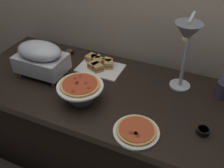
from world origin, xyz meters
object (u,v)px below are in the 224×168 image
object	(u,v)px
heat_lamp	(187,40)
utensil_holder	(223,89)
pizza_plate_front	(136,131)
pizza_plate_center	(80,87)
sauce_cup_near	(203,131)
sauce_cup_far	(69,52)
chafing_dish	(41,57)
sandwich_platter	(99,64)

from	to	relation	value
heat_lamp	utensil_holder	xyz separation A→B (m)	(0.27, 0.12, -0.35)
heat_lamp	pizza_plate_front	world-z (taller)	heat_lamp
pizza_plate_front	utensil_holder	world-z (taller)	utensil_holder
pizza_plate_center	sauce_cup_near	size ratio (longest dim) A/B	4.16
pizza_plate_front	utensil_holder	bearing A→B (deg)	52.31
sauce_cup_far	heat_lamp	bearing A→B (deg)	-12.21
sauce_cup_near	utensil_holder	bearing A→B (deg)	80.47
heat_lamp	sauce_cup_near	world-z (taller)	heat_lamp
heat_lamp	utensil_holder	bearing A→B (deg)	24.61
sauce_cup_near	sauce_cup_far	world-z (taller)	sauce_cup_near
pizza_plate_center	sauce_cup_far	xyz separation A→B (m)	(-0.37, 0.47, -0.08)
utensil_holder	heat_lamp	bearing A→B (deg)	-155.39
heat_lamp	pizza_plate_center	xyz separation A→B (m)	(-0.55, -0.27, -0.31)
utensil_holder	sauce_cup_far	bearing A→B (deg)	176.27
sauce_cup_far	utensil_holder	bearing A→B (deg)	-3.73
chafing_dish	sandwich_platter	world-z (taller)	chafing_dish
chafing_dish	pizza_plate_front	world-z (taller)	chafing_dish
sandwich_platter	utensil_holder	size ratio (longest dim) A/B	1.43
heat_lamp	sauce_cup_near	bearing A→B (deg)	-50.95
heat_lamp	sandwich_platter	size ratio (longest dim) A/B	1.59
heat_lamp	pizza_plate_front	distance (m)	0.57
pizza_plate_center	sandwich_platter	world-z (taller)	pizza_plate_center
chafing_dish	utensil_holder	world-z (taller)	chafing_dish
sandwich_platter	sauce_cup_far	size ratio (longest dim) A/B	4.86
chafing_dish	utensil_holder	xyz separation A→B (m)	(1.20, 0.25, -0.09)
chafing_dish	pizza_plate_front	size ratio (longest dim) A/B	1.35
pizza_plate_front	heat_lamp	bearing A→B (deg)	71.45
sauce_cup_near	sandwich_platter	bearing A→B (deg)	155.58
pizza_plate_center	sandwich_platter	xyz separation A→B (m)	(-0.06, 0.39, -0.08)
sauce_cup_far	utensil_holder	world-z (taller)	utensil_holder
pizza_plate_front	sandwich_platter	size ratio (longest dim) A/B	0.78
utensil_holder	pizza_plate_center	bearing A→B (deg)	-154.31
pizza_plate_center	sauce_cup_far	size ratio (longest dim) A/B	4.26
pizza_plate_front	sandwich_platter	distance (m)	0.70
heat_lamp	sauce_cup_near	xyz separation A→B (m)	(0.20, -0.25, -0.39)
chafing_dish	sauce_cup_far	xyz separation A→B (m)	(0.02, 0.33, -0.13)
chafing_dish	heat_lamp	size ratio (longest dim) A/B	0.66
pizza_plate_center	utensil_holder	size ratio (longest dim) A/B	1.25
pizza_plate_front	utensil_holder	size ratio (longest dim) A/B	1.11
chafing_dish	sandwich_platter	xyz separation A→B (m)	(0.33, 0.25, -0.12)
sauce_cup_far	utensil_holder	distance (m)	1.19
pizza_plate_front	sauce_cup_near	size ratio (longest dim) A/B	3.69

